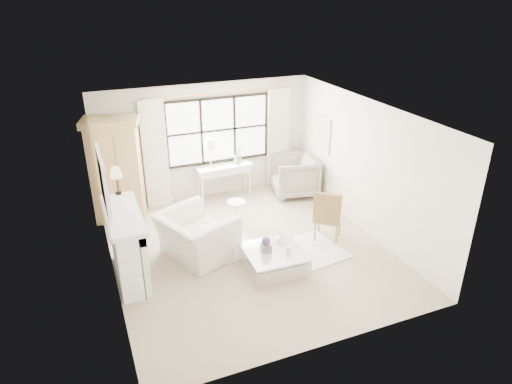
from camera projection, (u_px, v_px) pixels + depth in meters
floor at (250, 251)px, 8.78m from camera, size 5.50×5.50×0.00m
ceiling at (249, 113)px, 7.65m from camera, size 5.50×5.50×0.00m
wall_back at (206, 142)px, 10.53m from camera, size 5.00×0.00×5.00m
wall_front at (327, 266)px, 5.90m from camera, size 5.00×0.00×5.00m
wall_left at (105, 210)px, 7.35m from camera, size 0.00×5.50×5.50m
wall_right at (366, 167)px, 9.08m from camera, size 0.00×5.50×5.50m
window_pane at (218, 130)px, 10.51m from camera, size 2.40×0.02×1.50m
window_frame at (218, 130)px, 10.50m from camera, size 2.50×0.04×1.50m
curtain_rod at (218, 93)px, 10.09m from camera, size 3.30×0.04×0.04m
curtain_left at (155, 155)px, 10.08m from camera, size 0.55×0.10×2.47m
curtain_right at (278, 139)px, 11.11m from camera, size 0.55×0.10×2.47m
fireplace at (125, 245)px, 7.72m from camera, size 0.58×1.66×1.26m
mirror_frame at (103, 182)px, 7.16m from camera, size 0.05×1.15×0.95m
mirror_glass at (105, 182)px, 7.17m from camera, size 0.02×1.00×0.80m
art_frame at (323, 134)px, 10.41m from camera, size 0.04×0.62×0.82m
art_canvas at (322, 134)px, 10.40m from camera, size 0.01×0.52×0.72m
mantel_lamp at (116, 174)px, 7.97m from camera, size 0.22×0.22×0.51m
armoire at (116, 169)px, 9.53m from camera, size 1.26×0.95×2.24m
console_table at (224, 181)px, 10.85m from camera, size 1.32×0.52×0.80m
console_lamp at (210, 144)px, 10.34m from camera, size 0.28×0.28×0.69m
orchid_plant at (238, 154)px, 10.70m from camera, size 0.33×0.31×0.49m
side_table at (236, 209)px, 9.67m from camera, size 0.40×0.40×0.51m
rug_left at (218, 249)px, 8.79m from camera, size 1.59×1.19×0.03m
rug_right at (302, 254)px, 8.65m from camera, size 1.69×1.37×0.03m
club_armchair at (196, 236)px, 8.44m from camera, size 1.56×1.65×0.85m
wingback_chair at (294, 176)px, 10.96m from camera, size 1.24×1.21×0.95m
french_chair at (327, 226)px, 9.02m from camera, size 0.68×0.68×1.08m
coffee_table at (274, 261)px, 8.13m from camera, size 1.03×1.03×0.38m
planter_box at (266, 248)px, 8.03m from camera, size 0.21×0.21×0.13m
planter_flowers at (266, 241)px, 7.97m from camera, size 0.15×0.15×0.15m
pillar_candle at (288, 250)px, 7.96m from camera, size 0.09×0.09×0.12m
coffee_vase at (280, 238)px, 8.30m from camera, size 0.16×0.16×0.17m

